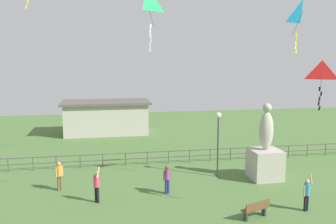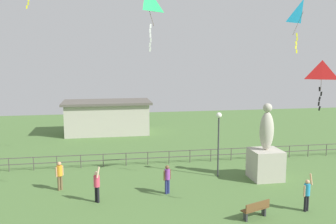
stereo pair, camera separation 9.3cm
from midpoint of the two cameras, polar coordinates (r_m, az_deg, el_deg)
statue_monument at (r=24.16m, az=14.80°, el=-6.73°), size 1.87×1.87×4.86m
lamppost at (r=23.65m, az=7.72°, el=-2.78°), size 0.36×0.36×4.22m
park_bench at (r=18.63m, az=13.39°, el=-14.46°), size 1.55×0.92×0.85m
person_0 at (r=20.99m, az=-0.27°, el=-10.16°), size 0.46×0.31×1.66m
person_1 at (r=20.14m, az=-11.19°, el=-10.97°), size 0.38×0.52×2.00m
person_2 at (r=22.42m, az=-16.69°, el=-9.23°), size 0.42×0.37×1.71m
person_3 at (r=19.99m, az=20.67°, el=-11.64°), size 0.52×0.30×1.93m
kite_3 at (r=21.23m, az=20.10°, el=14.26°), size 1.17×1.00×2.78m
kite_4 at (r=18.08m, az=-3.52°, el=16.73°), size 1.11×1.02×3.05m
kite_7 at (r=17.95m, az=22.68°, el=5.76°), size 1.03×0.83×2.25m
waterfront_railing at (r=26.53m, az=-6.34°, el=-6.99°), size 36.03×0.06×0.95m
pavilion_building at (r=38.01m, az=-9.68°, el=-0.77°), size 8.82×4.73×3.33m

